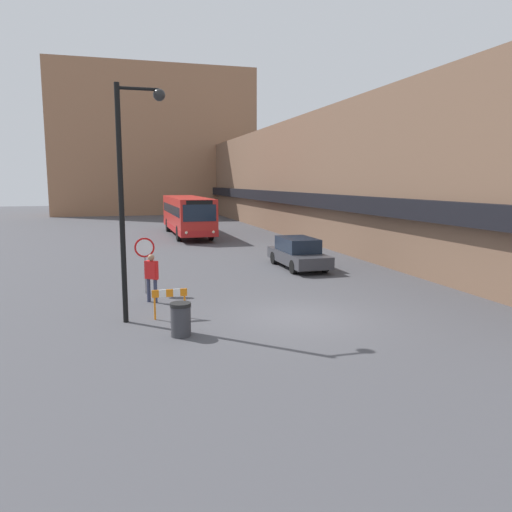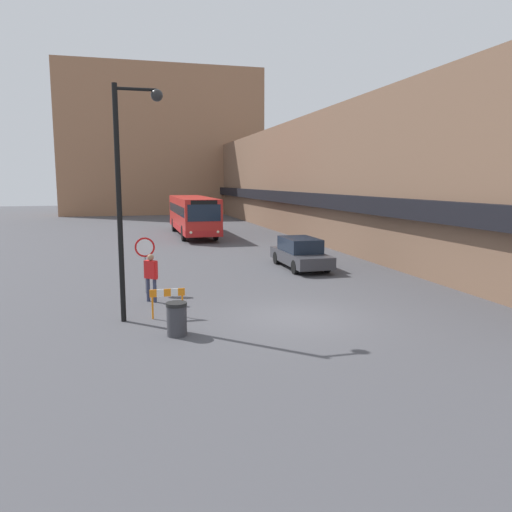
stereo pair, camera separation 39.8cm
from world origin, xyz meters
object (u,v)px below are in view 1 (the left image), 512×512
at_px(parked_car_front, 298,253).
at_px(street_lamp, 129,179).
at_px(city_bus, 187,214).
at_px(pedestrian, 152,274).
at_px(construction_barricade, 170,298).
at_px(trash_bin, 181,319).
at_px(stop_sign, 145,253).

xyz_separation_m(parked_car_front, street_lamp, (-8.28, -7.67, 3.59)).
bearing_deg(street_lamp, parked_car_front, 42.78).
relative_size(city_bus, pedestrian, 6.87).
bearing_deg(construction_barricade, city_bus, 80.47).
bearing_deg(parked_car_front, city_bus, 100.78).
height_order(street_lamp, construction_barricade, street_lamp).
height_order(city_bus, trash_bin, city_bus).
xyz_separation_m(trash_bin, construction_barricade, (-0.09, 1.90, 0.19)).
bearing_deg(city_bus, street_lamp, -102.02).
distance_m(city_bus, parked_car_front, 16.82).
relative_size(pedestrian, construction_barricade, 1.58).
relative_size(parked_car_front, construction_barricade, 4.31).
distance_m(pedestrian, trash_bin, 4.30).
xyz_separation_m(pedestrian, trash_bin, (0.47, -4.24, -0.56)).
distance_m(stop_sign, trash_bin, 5.88).
distance_m(stop_sign, construction_barricade, 3.98).
relative_size(stop_sign, trash_bin, 2.29).
bearing_deg(trash_bin, stop_sign, 95.97).
bearing_deg(pedestrian, construction_barricade, -37.83).
xyz_separation_m(city_bus, stop_sign, (-4.56, -20.30, -0.12)).
bearing_deg(street_lamp, city_bus, 77.98).
bearing_deg(street_lamp, trash_bin, -57.69).
relative_size(street_lamp, construction_barricade, 6.46).
height_order(parked_car_front, pedestrian, pedestrian).
bearing_deg(trash_bin, parked_car_front, 53.36).
xyz_separation_m(parked_car_front, construction_barricade, (-7.19, -7.64, -0.09)).
relative_size(city_bus, construction_barricade, 10.83).
height_order(pedestrian, construction_barricade, pedestrian).
distance_m(city_bus, trash_bin, 26.37).
relative_size(city_bus, stop_sign, 5.49).
bearing_deg(street_lamp, pedestrian, 73.11).
distance_m(city_bus, stop_sign, 20.80).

